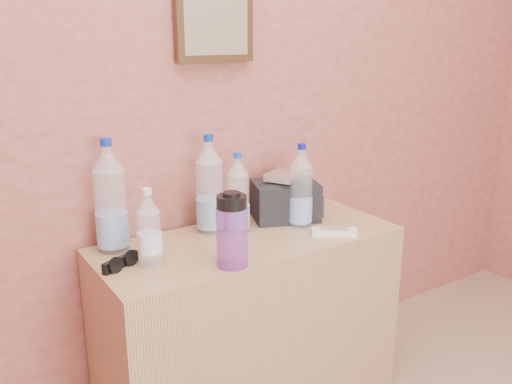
{
  "coord_description": "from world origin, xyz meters",
  "views": [
    {
      "loc": [
        -0.8,
        0.24,
        1.37
      ],
      "look_at": [
        0.16,
        1.71,
        0.86
      ],
      "focal_mm": 38.0,
      "sensor_mm": 36.0,
      "label": 1
    }
  ],
  "objects_px": {
    "pet_small": "(149,232)",
    "sunglasses": "(120,262)",
    "dresser": "(250,323)",
    "pet_large_a": "(111,202)",
    "ac_remote": "(334,232)",
    "toiletry_bag": "(285,198)",
    "pet_large_c": "(210,189)",
    "pet_large_d": "(301,190)",
    "foil_packet": "(283,176)",
    "pet_large_b": "(238,197)",
    "nalgene_bottle": "(232,230)"
  },
  "relations": [
    {
      "from": "pet_small",
      "to": "sunglasses",
      "type": "height_order",
      "value": "pet_small"
    },
    {
      "from": "dresser",
      "to": "sunglasses",
      "type": "bearing_deg",
      "value": 179.65
    },
    {
      "from": "dresser",
      "to": "pet_large_a",
      "type": "height_order",
      "value": "pet_large_a"
    },
    {
      "from": "ac_remote",
      "to": "toiletry_bag",
      "type": "xyz_separation_m",
      "value": [
        -0.04,
        0.24,
        0.07
      ]
    },
    {
      "from": "pet_large_c",
      "to": "sunglasses",
      "type": "distance_m",
      "value": 0.43
    },
    {
      "from": "pet_large_d",
      "to": "foil_packet",
      "type": "height_order",
      "value": "pet_large_d"
    },
    {
      "from": "sunglasses",
      "to": "ac_remote",
      "type": "bearing_deg",
      "value": -35.8
    },
    {
      "from": "sunglasses",
      "to": "ac_remote",
      "type": "distance_m",
      "value": 0.75
    },
    {
      "from": "dresser",
      "to": "ac_remote",
      "type": "relative_size",
      "value": 6.8
    },
    {
      "from": "pet_large_b",
      "to": "toiletry_bag",
      "type": "bearing_deg",
      "value": 4.7
    },
    {
      "from": "pet_large_a",
      "to": "sunglasses",
      "type": "height_order",
      "value": "pet_large_a"
    },
    {
      "from": "pet_large_c",
      "to": "ac_remote",
      "type": "height_order",
      "value": "pet_large_c"
    },
    {
      "from": "pet_large_b",
      "to": "foil_packet",
      "type": "distance_m",
      "value": 0.21
    },
    {
      "from": "nalgene_bottle",
      "to": "foil_packet",
      "type": "xyz_separation_m",
      "value": [
        0.38,
        0.26,
        0.06
      ]
    },
    {
      "from": "ac_remote",
      "to": "foil_packet",
      "type": "distance_m",
      "value": 0.29
    },
    {
      "from": "dresser",
      "to": "pet_small",
      "type": "bearing_deg",
      "value": -175.12
    },
    {
      "from": "pet_large_c",
      "to": "pet_large_d",
      "type": "height_order",
      "value": "pet_large_c"
    },
    {
      "from": "toiletry_bag",
      "to": "foil_packet",
      "type": "xyz_separation_m",
      "value": [
        -0.02,
        -0.01,
        0.1
      ]
    },
    {
      "from": "toiletry_bag",
      "to": "pet_small",
      "type": "bearing_deg",
      "value": -147.34
    },
    {
      "from": "dresser",
      "to": "nalgene_bottle",
      "type": "distance_m",
      "value": 0.52
    },
    {
      "from": "pet_small",
      "to": "ac_remote",
      "type": "xyz_separation_m",
      "value": [
        0.65,
        -0.11,
        -0.1
      ]
    },
    {
      "from": "toiletry_bag",
      "to": "pet_large_d",
      "type": "bearing_deg",
      "value": -66.26
    },
    {
      "from": "pet_large_a",
      "to": "pet_large_d",
      "type": "xyz_separation_m",
      "value": [
        0.67,
        -0.15,
        -0.03
      ]
    },
    {
      "from": "pet_large_b",
      "to": "foil_packet",
      "type": "bearing_deg",
      "value": 1.43
    },
    {
      "from": "sunglasses",
      "to": "toiletry_bag",
      "type": "height_order",
      "value": "toiletry_bag"
    },
    {
      "from": "pet_small",
      "to": "sunglasses",
      "type": "relative_size",
      "value": 1.83
    },
    {
      "from": "pet_large_a",
      "to": "foil_packet",
      "type": "height_order",
      "value": "pet_large_a"
    },
    {
      "from": "pet_large_b",
      "to": "nalgene_bottle",
      "type": "xyz_separation_m",
      "value": [
        -0.18,
        -0.25,
        -0.01
      ]
    },
    {
      "from": "pet_small",
      "to": "pet_large_a",
      "type": "bearing_deg",
      "value": 105.77
    },
    {
      "from": "pet_large_b",
      "to": "pet_small",
      "type": "xyz_separation_m",
      "value": [
        -0.39,
        -0.11,
        -0.02
      ]
    },
    {
      "from": "dresser",
      "to": "foil_packet",
      "type": "xyz_separation_m",
      "value": [
        0.21,
        0.09,
        0.52
      ]
    },
    {
      "from": "pet_large_b",
      "to": "pet_large_c",
      "type": "distance_m",
      "value": 0.11
    },
    {
      "from": "pet_small",
      "to": "sunglasses",
      "type": "xyz_separation_m",
      "value": [
        -0.09,
        0.04,
        -0.09
      ]
    },
    {
      "from": "pet_small",
      "to": "toiletry_bag",
      "type": "relative_size",
      "value": 1.03
    },
    {
      "from": "pet_large_d",
      "to": "ac_remote",
      "type": "xyz_separation_m",
      "value": [
        0.04,
        -0.15,
        -0.13
      ]
    },
    {
      "from": "dresser",
      "to": "pet_large_d",
      "type": "bearing_deg",
      "value": 2.41
    },
    {
      "from": "pet_large_b",
      "to": "pet_large_d",
      "type": "bearing_deg",
      "value": -17.23
    },
    {
      "from": "pet_large_d",
      "to": "ac_remote",
      "type": "distance_m",
      "value": 0.2
    },
    {
      "from": "pet_large_c",
      "to": "pet_large_b",
      "type": "bearing_deg",
      "value": -33.94
    },
    {
      "from": "dresser",
      "to": "pet_large_d",
      "type": "xyz_separation_m",
      "value": [
        0.23,
        0.01,
        0.48
      ]
    },
    {
      "from": "ac_remote",
      "to": "pet_large_a",
      "type": "bearing_deg",
      "value": -168.2
    },
    {
      "from": "dresser",
      "to": "sunglasses",
      "type": "height_order",
      "value": "sunglasses"
    },
    {
      "from": "sunglasses",
      "to": "toiletry_bag",
      "type": "xyz_separation_m",
      "value": [
        0.7,
        0.1,
        0.07
      ]
    },
    {
      "from": "pet_large_a",
      "to": "sunglasses",
      "type": "xyz_separation_m",
      "value": [
        -0.03,
        -0.15,
        -0.15
      ]
    },
    {
      "from": "pet_large_b",
      "to": "pet_large_c",
      "type": "bearing_deg",
      "value": 146.06
    },
    {
      "from": "pet_large_a",
      "to": "ac_remote",
      "type": "bearing_deg",
      "value": -22.78
    },
    {
      "from": "pet_large_c",
      "to": "toiletry_bag",
      "type": "height_order",
      "value": "pet_large_c"
    },
    {
      "from": "pet_large_d",
      "to": "sunglasses",
      "type": "bearing_deg",
      "value": -179.43
    },
    {
      "from": "sunglasses",
      "to": "pet_large_d",
      "type": "bearing_deg",
      "value": -24.22
    },
    {
      "from": "dresser",
      "to": "pet_large_c",
      "type": "height_order",
      "value": "pet_large_c"
    }
  ]
}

